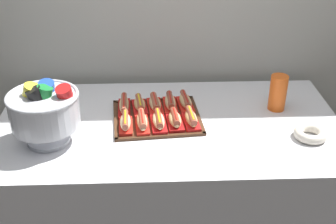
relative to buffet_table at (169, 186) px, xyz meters
name	(u,v)px	position (x,y,z in m)	size (l,w,h in m)	color
buffet_table	(169,186)	(0.00, 0.00, 0.00)	(1.61, 0.86, 0.79)	silver
serving_tray	(157,118)	(-0.06, 0.04, 0.38)	(0.43, 0.39, 0.01)	#472B19
hot_dog_0	(126,123)	(-0.20, -0.05, 0.41)	(0.07, 0.15, 0.06)	red
hot_dog_1	(142,122)	(-0.12, -0.04, 0.41)	(0.07, 0.18, 0.06)	red
hot_dog_2	(159,121)	(-0.05, -0.04, 0.41)	(0.08, 0.17, 0.06)	#B21414
hot_dog_3	(175,120)	(0.03, -0.03, 0.41)	(0.08, 0.16, 0.06)	#B21414
hot_dog_4	(191,119)	(0.10, -0.02, 0.41)	(0.08, 0.17, 0.06)	red
hot_dog_5	(124,105)	(-0.21, 0.11, 0.41)	(0.06, 0.18, 0.06)	#B21414
hot_dog_6	(140,105)	(-0.14, 0.12, 0.41)	(0.08, 0.16, 0.06)	red
hot_dog_7	(155,104)	(-0.06, 0.13, 0.41)	(0.09, 0.17, 0.06)	red
hot_dog_8	(170,103)	(0.01, 0.13, 0.41)	(0.07, 0.17, 0.06)	red
hot_dog_9	(185,102)	(0.09, 0.14, 0.41)	(0.09, 0.17, 0.06)	red
punch_bowl	(45,109)	(-0.53, -0.13, 0.54)	(0.30, 0.30, 0.28)	silver
cup_stack	(278,93)	(0.53, 0.12, 0.46)	(0.08, 0.08, 0.18)	#EA5B19
donut	(310,134)	(0.62, -0.15, 0.40)	(0.15, 0.15, 0.04)	silver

